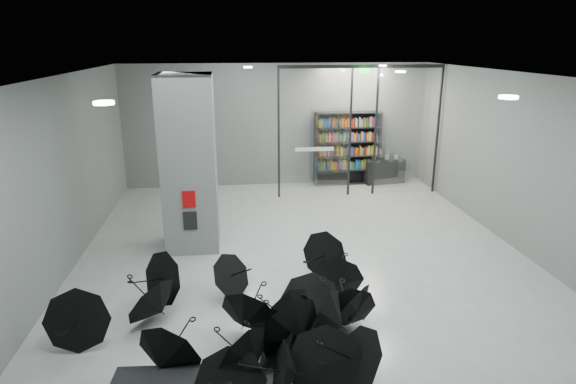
{
  "coord_description": "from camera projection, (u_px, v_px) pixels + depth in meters",
  "views": [
    {
      "loc": [
        -1.56,
        -8.91,
        4.65
      ],
      "look_at": [
        -0.3,
        1.5,
        1.4
      ],
      "focal_mm": 30.35,
      "sensor_mm": 36.0,
      "label": 1
    }
  ],
  "objects": [
    {
      "name": "room",
      "position": [
        313.0,
        142.0,
        9.17
      ],
      "size": [
        14.0,
        14.02,
        4.01
      ],
      "color": "gray",
      "rests_on": "ground"
    },
    {
      "name": "column",
      "position": [
        189.0,
        164.0,
        11.03
      ],
      "size": [
        1.2,
        1.2,
        4.0
      ],
      "primitive_type": "cube",
      "color": "slate",
      "rests_on": "ground"
    },
    {
      "name": "fire_cabinet",
      "position": [
        189.0,
        199.0,
        10.63
      ],
      "size": [
        0.28,
        0.04,
        0.38
      ],
      "primitive_type": "cube",
      "color": "#A50A07",
      "rests_on": "column"
    },
    {
      "name": "info_panel",
      "position": [
        190.0,
        221.0,
        10.78
      ],
      "size": [
        0.3,
        0.03,
        0.42
      ],
      "primitive_type": "cube",
      "color": "black",
      "rests_on": "column"
    },
    {
      "name": "exit_sign",
      "position": [
        364.0,
        71.0,
        14.18
      ],
      "size": [
        0.3,
        0.06,
        0.15
      ],
      "primitive_type": "cube",
      "color": "#0CE533",
      "rests_on": "room"
    },
    {
      "name": "glass_partition",
      "position": [
        360.0,
        126.0,
        14.85
      ],
      "size": [
        5.06,
        0.08,
        4.0
      ],
      "color": "silver",
      "rests_on": "ground"
    },
    {
      "name": "bookshelf",
      "position": [
        347.0,
        148.0,
        16.32
      ],
      "size": [
        2.22,
        0.47,
        2.44
      ],
      "primitive_type": null,
      "rotation": [
        0.0,
        0.0,
        0.01
      ],
      "color": "black",
      "rests_on": "ground"
    },
    {
      "name": "shop_counter",
      "position": [
        384.0,
        171.0,
        16.66
      ],
      "size": [
        1.43,
        0.74,
        0.82
      ],
      "primitive_type": "cube",
      "rotation": [
        0.0,
        0.0,
        0.14
      ],
      "color": "black",
      "rests_on": "ground"
    },
    {
      "name": "umbrella_cluster",
      "position": [
        271.0,
        328.0,
        7.71
      ],
      "size": [
        5.67,
        4.65,
        1.27
      ],
      "color": "black",
      "rests_on": "ground"
    }
  ]
}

